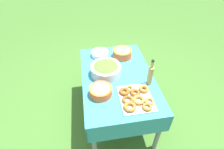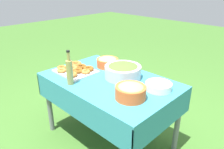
{
  "view_description": "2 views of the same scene",
  "coord_description": "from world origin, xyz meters",
  "px_view_note": "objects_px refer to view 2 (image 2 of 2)",
  "views": [
    {
      "loc": [
        1.46,
        -0.31,
        2.01
      ],
      "look_at": [
        0.0,
        -0.06,
        0.72
      ],
      "focal_mm": 28.0,
      "sensor_mm": 36.0,
      "label": 1
    },
    {
      "loc": [
        -1.32,
        1.3,
        1.55
      ],
      "look_at": [
        0.03,
        -0.07,
        0.71
      ],
      "focal_mm": 35.0,
      "sensor_mm": 36.0,
      "label": 2
    }
  ],
  "objects_px": {
    "salad_bowl": "(123,70)",
    "pasta_bowl": "(107,62)",
    "donut_platter": "(76,70)",
    "olive_oil_bottle": "(70,71)",
    "plate_stack": "(158,86)",
    "bread_bowl": "(131,91)"
  },
  "relations": [
    {
      "from": "pasta_bowl",
      "to": "olive_oil_bottle",
      "type": "bearing_deg",
      "value": 97.55
    },
    {
      "from": "plate_stack",
      "to": "salad_bowl",
      "type": "bearing_deg",
      "value": 3.91
    },
    {
      "from": "donut_platter",
      "to": "bread_bowl",
      "type": "relative_size",
      "value": 1.6
    },
    {
      "from": "salad_bowl",
      "to": "olive_oil_bottle",
      "type": "bearing_deg",
      "value": 61.6
    },
    {
      "from": "salad_bowl",
      "to": "plate_stack",
      "type": "relative_size",
      "value": 1.54
    },
    {
      "from": "donut_platter",
      "to": "salad_bowl",
      "type": "bearing_deg",
      "value": -151.81
    },
    {
      "from": "donut_platter",
      "to": "pasta_bowl",
      "type": "bearing_deg",
      "value": -111.3
    },
    {
      "from": "olive_oil_bottle",
      "to": "salad_bowl",
      "type": "bearing_deg",
      "value": -118.4
    },
    {
      "from": "salad_bowl",
      "to": "plate_stack",
      "type": "bearing_deg",
      "value": -176.09
    },
    {
      "from": "salad_bowl",
      "to": "olive_oil_bottle",
      "type": "relative_size",
      "value": 1.1
    },
    {
      "from": "salad_bowl",
      "to": "donut_platter",
      "type": "bearing_deg",
      "value": 28.19
    },
    {
      "from": "salad_bowl",
      "to": "olive_oil_bottle",
      "type": "distance_m",
      "value": 0.5
    },
    {
      "from": "plate_stack",
      "to": "bread_bowl",
      "type": "distance_m",
      "value": 0.29
    },
    {
      "from": "plate_stack",
      "to": "olive_oil_bottle",
      "type": "relative_size",
      "value": 0.71
    },
    {
      "from": "donut_platter",
      "to": "olive_oil_bottle",
      "type": "bearing_deg",
      "value": 134.23
    },
    {
      "from": "plate_stack",
      "to": "donut_platter",
      "type": "bearing_deg",
      "value": 17.58
    },
    {
      "from": "salad_bowl",
      "to": "pasta_bowl",
      "type": "relative_size",
      "value": 1.51
    },
    {
      "from": "salad_bowl",
      "to": "pasta_bowl",
      "type": "height_order",
      "value": "salad_bowl"
    },
    {
      "from": "olive_oil_bottle",
      "to": "bread_bowl",
      "type": "xyz_separation_m",
      "value": [
        -0.55,
        -0.18,
        -0.06
      ]
    },
    {
      "from": "olive_oil_bottle",
      "to": "donut_platter",
      "type": "bearing_deg",
      "value": -45.77
    },
    {
      "from": "salad_bowl",
      "to": "pasta_bowl",
      "type": "bearing_deg",
      "value": -17.25
    },
    {
      "from": "salad_bowl",
      "to": "plate_stack",
      "type": "height_order",
      "value": "salad_bowl"
    }
  ]
}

